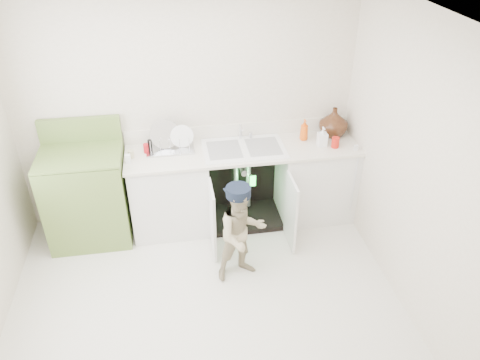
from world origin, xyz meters
name	(u,v)px	position (x,y,z in m)	size (l,w,h in m)	color
ground	(206,303)	(0.00, 0.00, 0.00)	(3.50, 3.50, 0.00)	silver
room_shell	(200,188)	(0.00, 0.00, 1.25)	(6.00, 5.50, 1.26)	beige
counter_run	(246,182)	(0.58, 1.21, 0.47)	(2.44, 1.02, 1.22)	white
avocado_stove	(87,195)	(-1.09, 1.18, 0.52)	(0.81, 0.65, 1.25)	olive
repair_worker	(242,233)	(0.38, 0.33, 0.51)	(0.56, 0.78, 1.00)	#BCAF87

